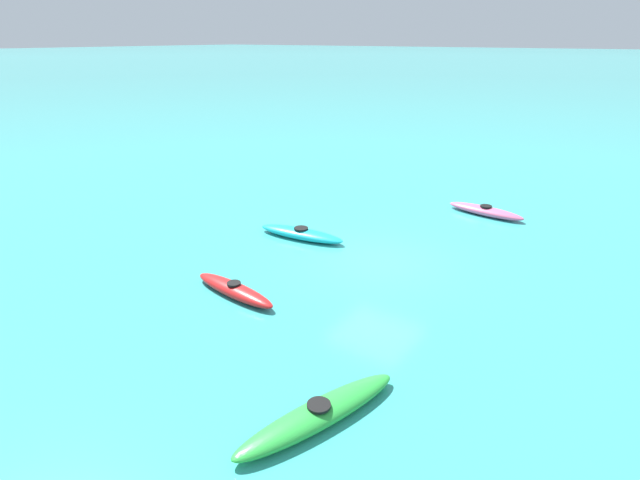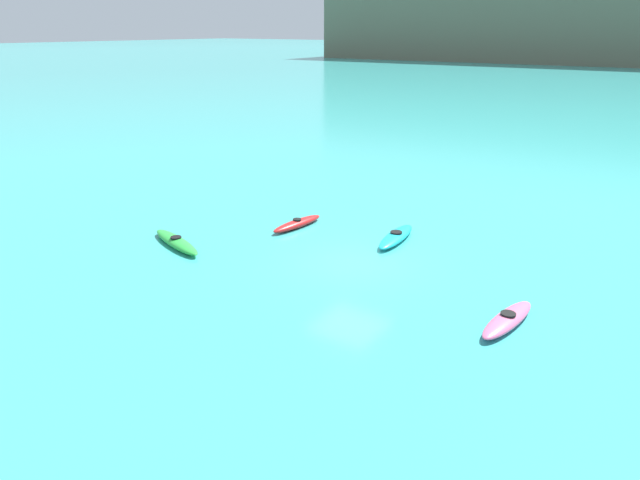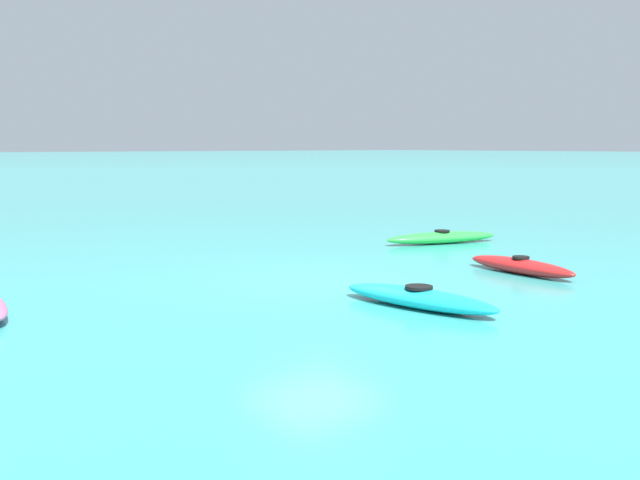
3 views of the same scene
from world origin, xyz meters
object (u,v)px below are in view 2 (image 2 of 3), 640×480
at_px(kayak_cyan, 396,237).
at_px(kayak_green, 176,242).
at_px(kayak_pink, 508,320).
at_px(kayak_red, 297,224).

bearing_deg(kayak_cyan, kayak_green, -140.73).
relative_size(kayak_pink, kayak_green, 0.85).
bearing_deg(kayak_pink, kayak_green, -174.57).
height_order(kayak_cyan, kayak_pink, same).
bearing_deg(kayak_red, kayak_green, -119.19).
bearing_deg(kayak_green, kayak_cyan, 39.27).
height_order(kayak_cyan, kayak_green, same).
relative_size(kayak_cyan, kayak_pink, 1.07).
bearing_deg(kayak_cyan, kayak_pink, -36.00).
bearing_deg(kayak_pink, kayak_cyan, 144.00).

